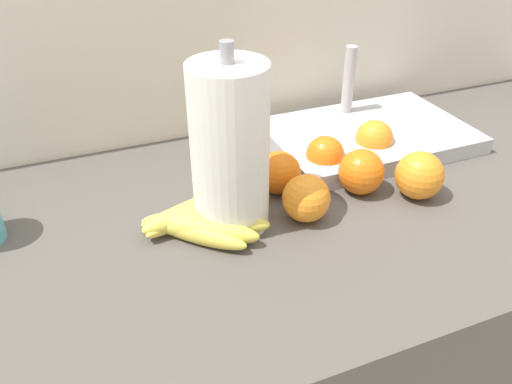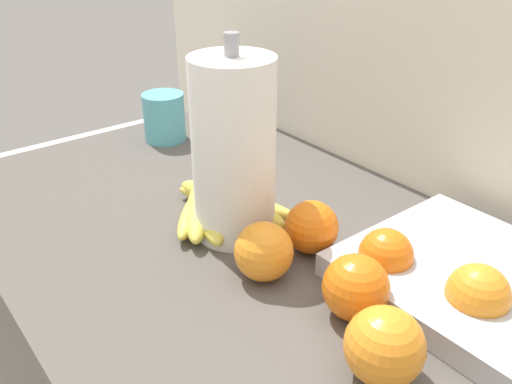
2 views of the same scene
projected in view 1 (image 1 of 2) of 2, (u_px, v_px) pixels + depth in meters
The scene contains 11 objects.
counter at pixel (327, 364), 1.13m from camera, with size 1.41×0.64×0.91m, color #514C47.
wall_back at pixel (266, 209), 1.30m from camera, with size 1.81×0.06×1.30m, color silver.
banana_bunch at pixel (202, 218), 0.79m from camera, with size 0.22×0.19×0.04m.
orange_right at pixel (361, 172), 0.87m from camera, with size 0.08×0.08×0.08m, color orange.
orange_center at pixel (419, 175), 0.86m from camera, with size 0.08×0.08×0.08m, color orange.
orange_back_right at pixel (279, 173), 0.87m from camera, with size 0.08×0.08×0.08m, color orange.
orange_front at pixel (326, 155), 0.93m from camera, with size 0.07×0.07×0.07m, color orange.
orange_far_right at pixel (306, 198), 0.80m from camera, with size 0.08×0.08×0.08m, color orange.
orange_back_left at pixel (374, 139), 0.98m from camera, with size 0.07×0.07×0.07m, color orange.
paper_towel_roll at pixel (230, 149), 0.75m from camera, with size 0.12×0.12×0.29m.
sink_basin at pixel (368, 134), 1.04m from camera, with size 0.40×0.27×0.17m.
Camera 1 is at (-0.42, -0.63, 1.39)m, focal length 35.65 mm.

